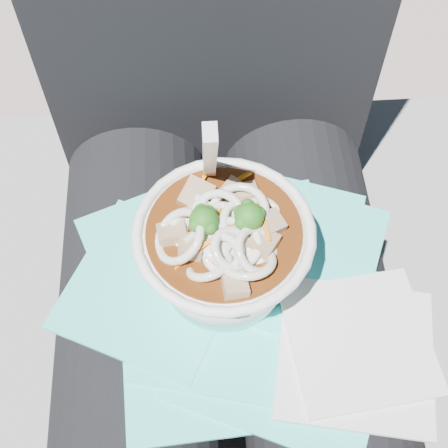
{
  "coord_description": "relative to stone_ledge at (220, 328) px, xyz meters",
  "views": [
    {
      "loc": [
        -0.02,
        -0.22,
        1.12
      ],
      "look_at": [
        -0.0,
        0.04,
        0.71
      ],
      "focal_mm": 50.0,
      "sensor_mm": 36.0,
      "label": 1
    }
  ],
  "objects": [
    {
      "name": "napkins",
      "position": [
        0.11,
        -0.19,
        0.4
      ],
      "size": [
        0.15,
        0.15,
        0.01
      ],
      "color": "silver",
      "rests_on": "plastic_bag"
    },
    {
      "name": "udon_bowl",
      "position": [
        -0.0,
        -0.12,
        0.45
      ],
      "size": [
        0.15,
        0.15,
        0.2
      ],
      "color": "white",
      "rests_on": "plastic_bag"
    },
    {
      "name": "plastic_bag",
      "position": [
        0.01,
        -0.13,
        0.39
      ],
      "size": [
        0.33,
        0.3,
        0.01
      ],
      "color": "#32D1CE",
      "rests_on": "lap"
    },
    {
      "name": "stone_ledge",
      "position": [
        0.0,
        0.0,
        0.0
      ],
      "size": [
        1.0,
        0.5,
        0.44
      ],
      "primitive_type": "cube",
      "rotation": [
        0.0,
        0.0,
        -0.0
      ],
      "color": "slate",
      "rests_on": "ground"
    },
    {
      "name": "person_body",
      "position": [
        -0.0,
        -0.06,
        0.33
      ],
      "size": [
        0.34,
        0.94,
        0.99
      ],
      "color": "black",
      "rests_on": "ground"
    },
    {
      "name": "lap",
      "position": [
        0.0,
        -0.15,
        0.3
      ],
      "size": [
        0.34,
        0.48,
        0.16
      ],
      "color": "black",
      "rests_on": "stone_ledge"
    }
  ]
}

